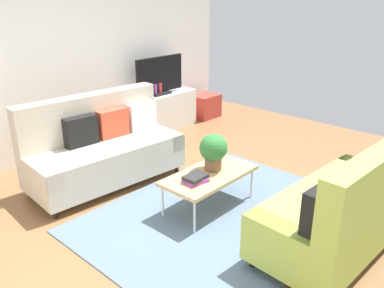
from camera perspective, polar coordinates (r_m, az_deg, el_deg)
ground_plane at (r=4.50m, az=2.76°, el=-9.65°), size 7.68×7.68×0.00m
wall_far at (r=6.10m, az=-18.13°, el=12.09°), size 6.40×0.12×2.90m
area_rug at (r=4.45m, az=4.00°, el=-10.03°), size 2.90×2.20×0.01m
couch_beige at (r=5.12m, az=-12.59°, el=-0.59°), size 1.96×0.99×1.10m
couch_green at (r=3.98m, az=21.28°, el=-8.27°), size 1.95×0.95×1.10m
coffee_table at (r=4.41m, az=2.50°, el=-4.58°), size 1.10×0.56×0.42m
tv_console at (r=6.98m, az=-4.60°, el=4.58°), size 1.40×0.44×0.64m
tv at (r=6.81m, az=-4.64°, el=9.64°), size 1.00×0.20×0.64m
storage_trunk at (r=7.71m, az=1.92°, el=5.46°), size 0.52×0.40×0.44m
potted_plant at (r=4.40m, az=3.08°, el=-0.88°), size 0.31×0.31×0.42m
table_book_0 at (r=4.20m, az=0.50°, el=-5.22°), size 0.27×0.23×0.04m
table_book_1 at (r=4.18m, az=0.50°, el=-4.74°), size 0.24×0.18×0.04m
vase_0 at (r=6.55m, az=-8.71°, el=6.78°), size 0.10×0.10×0.13m
vase_1 at (r=6.64m, az=-7.65°, el=7.21°), size 0.13×0.13×0.17m
bottle_0 at (r=6.70m, az=-5.88°, el=7.56°), size 0.05×0.05×0.20m
bottle_1 at (r=6.76m, az=-5.26°, el=7.70°), size 0.06×0.06×0.20m
bottle_2 at (r=6.83m, az=-4.59°, el=7.88°), size 0.06×0.06×0.21m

